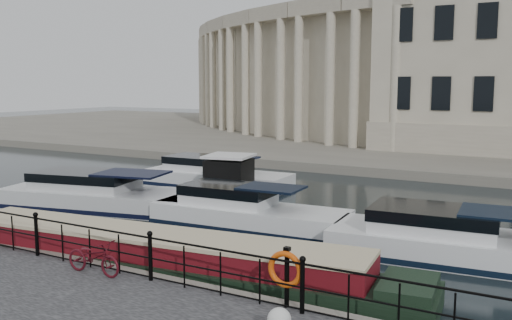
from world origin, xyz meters
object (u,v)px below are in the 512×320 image
(narrowboat, at_px, (152,262))
(harbour_hut, at_px, (229,180))
(bicycle, at_px, (94,257))
(life_ring_post, at_px, (286,270))

(narrowboat, relative_size, harbour_hut, 5.14)
(harbour_hut, bearing_deg, bicycle, -84.73)
(narrowboat, height_order, harbour_hut, harbour_hut)
(life_ring_post, distance_m, narrowboat, 5.19)
(bicycle, distance_m, narrowboat, 2.03)
(bicycle, bearing_deg, life_ring_post, -85.59)
(life_ring_post, bearing_deg, bicycle, -175.08)
(narrowboat, xyz_separation_m, harbour_hut, (-3.31, 9.28, 0.59))
(bicycle, relative_size, narrowboat, 0.11)
(life_ring_post, relative_size, harbour_hut, 0.44)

